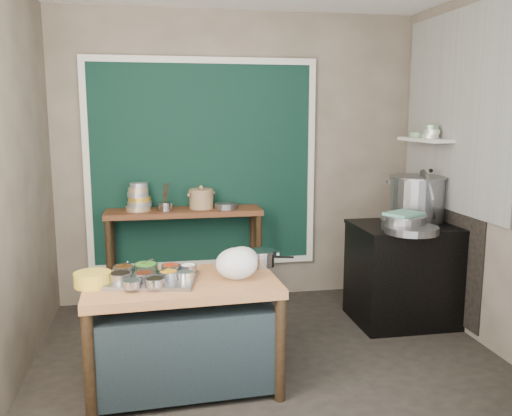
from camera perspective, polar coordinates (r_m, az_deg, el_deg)
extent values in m
cube|color=#2A2520|center=(4.26, 1.36, -15.75)|extent=(3.50, 3.00, 0.02)
cube|color=#796B5D|center=(5.35, -1.91, 5.22)|extent=(3.50, 0.02, 2.80)
cube|color=#796B5D|center=(3.90, -24.76, 2.64)|extent=(0.02, 3.00, 2.80)
cube|color=#796B5D|center=(4.56, 23.65, 3.62)|extent=(0.02, 3.00, 2.80)
cube|color=black|center=(5.27, -5.62, 4.56)|extent=(2.10, 0.02, 1.90)
cube|color=#B2B2AA|center=(5.00, 20.22, 9.48)|extent=(0.02, 1.70, 1.70)
cube|color=black|center=(5.21, 18.96, -3.23)|extent=(0.01, 1.30, 1.30)
cube|color=beige|center=(5.21, 17.37, 6.87)|extent=(0.22, 0.70, 0.03)
cube|color=#9A6538|center=(3.75, -7.66, -13.03)|extent=(1.28, 0.78, 0.75)
cube|color=brown|center=(5.22, -7.48, -5.28)|extent=(1.45, 0.40, 0.95)
cube|color=black|center=(5.01, 15.43, -6.80)|extent=(0.90, 0.68, 0.85)
cube|color=black|center=(4.91, 15.67, -1.87)|extent=(0.92, 0.69, 0.03)
cube|color=gray|center=(3.62, -10.81, -7.47)|extent=(0.62, 0.50, 0.02)
cylinder|color=gray|center=(3.45, -10.59, -7.68)|extent=(0.13, 0.13, 0.05)
cylinder|color=gray|center=(3.58, -9.19, -6.99)|extent=(0.13, 0.13, 0.05)
cylinder|color=gray|center=(3.72, -7.12, -6.31)|extent=(0.11, 0.11, 0.05)
cylinder|color=gray|center=(3.72, -8.95, -6.34)|extent=(0.13, 0.13, 0.05)
cylinder|color=gray|center=(3.45, -12.90, -7.78)|extent=(0.11, 0.11, 0.05)
cylinder|color=silver|center=(3.57, -7.40, -7.03)|extent=(0.11, 0.11, 0.05)
cylinder|color=gray|center=(3.56, -11.67, -7.10)|extent=(0.14, 0.14, 0.06)
cylinder|color=gray|center=(3.59, -14.06, -7.07)|extent=(0.15, 0.15, 0.06)
cylinder|color=gray|center=(3.74, -13.79, -6.38)|extent=(0.14, 0.14, 0.06)
cylinder|color=gray|center=(3.73, -11.50, -6.25)|extent=(0.16, 0.16, 0.06)
cylinder|color=gold|center=(3.62, -16.83, -7.18)|extent=(0.25, 0.25, 0.09)
ellipsoid|color=white|center=(3.60, -2.04, -5.85)|extent=(0.34, 0.32, 0.21)
ellipsoid|color=white|center=(3.79, -1.53, -5.36)|extent=(0.29, 0.27, 0.17)
cylinder|color=tan|center=(5.12, -12.19, -0.03)|extent=(0.23, 0.23, 0.04)
cylinder|color=gray|center=(5.11, -12.21, 0.45)|extent=(0.22, 0.22, 0.04)
cylinder|color=gold|center=(5.11, -12.23, 0.93)|extent=(0.20, 0.20, 0.04)
cylinder|color=gray|center=(5.10, -12.24, 1.41)|extent=(0.19, 0.19, 0.04)
cylinder|color=tan|center=(5.09, -12.26, 1.90)|extent=(0.18, 0.18, 0.04)
cylinder|color=gray|center=(5.09, -12.28, 2.38)|extent=(0.16, 0.16, 0.04)
cylinder|color=gray|center=(5.06, -9.49, 0.14)|extent=(0.17, 0.17, 0.08)
cylinder|color=gray|center=(5.11, -3.19, 0.22)|extent=(0.27, 0.27, 0.05)
cylinder|color=gray|center=(5.04, 17.59, 1.22)|extent=(0.26, 0.49, 0.47)
cube|color=#5D9786|center=(4.66, 15.31, -0.57)|extent=(0.36, 0.34, 0.02)
cylinder|color=gray|center=(4.56, 16.05, -2.20)|extent=(0.52, 0.52, 0.06)
cylinder|color=silver|center=(5.12, 17.92, 7.19)|extent=(0.15, 0.15, 0.04)
cylinder|color=silver|center=(5.12, 17.95, 7.64)|extent=(0.14, 0.14, 0.04)
cylinder|color=gray|center=(5.12, 17.97, 8.09)|extent=(0.13, 0.13, 0.04)
cylinder|color=gray|center=(5.36, 16.57, 7.38)|extent=(0.17, 0.17, 0.05)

